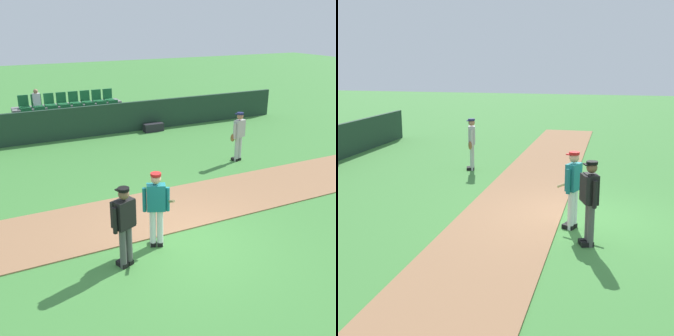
{
  "view_description": "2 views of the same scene",
  "coord_description": "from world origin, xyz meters",
  "views": [
    {
      "loc": [
        -3.68,
        -6.77,
        4.79
      ],
      "look_at": [
        0.5,
        1.84,
        1.14
      ],
      "focal_mm": 42.02,
      "sensor_mm": 36.0,
      "label": 1
    },
    {
      "loc": [
        -10.55,
        -0.62,
        3.73
      ],
      "look_at": [
        0.86,
        2.08,
        0.97
      ],
      "focal_mm": 49.84,
      "sensor_mm": 36.0,
      "label": 2
    }
  ],
  "objects": [
    {
      "name": "infield_dirt_path",
      "position": [
        0.0,
        1.75,
        0.01
      ],
      "size": [
        28.0,
        2.44,
        0.03
      ],
      "primitive_type": "cube",
      "color": "#9E704C",
      "rests_on": "ground"
    },
    {
      "name": "umpire_home_plate",
      "position": [
        -1.46,
        -0.19,
        1.0
      ],
      "size": [
        0.56,
        0.41,
        1.76
      ],
      "color": "#4C4C4C",
      "rests_on": "ground"
    },
    {
      "name": "runner_grey_jersey",
      "position": [
        4.35,
        4.1,
        0.96
      ],
      "size": [
        0.67,
        0.38,
        1.76
      ],
      "color": "#B2B2B2",
      "rests_on": "ground"
    },
    {
      "name": "batter_teal_jersey",
      "position": [
        -0.57,
        0.22,
        0.97
      ],
      "size": [
        0.61,
        0.8,
        1.76
      ],
      "color": "white",
      "rests_on": "ground"
    },
    {
      "name": "ground_plane",
      "position": [
        0.0,
        0.0,
        0.0
      ],
      "size": [
        80.0,
        80.0,
        0.0
      ],
      "primitive_type": "plane",
      "color": "#42843A"
    }
  ]
}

